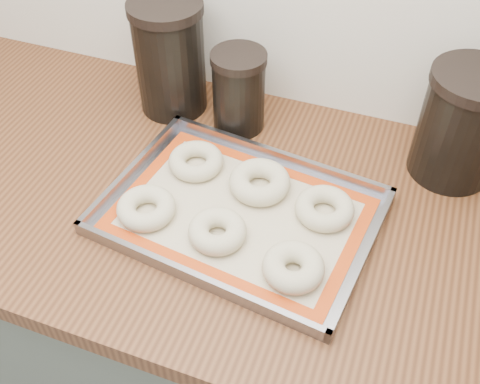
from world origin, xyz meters
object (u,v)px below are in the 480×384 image
at_px(canister_mid, 239,91).
at_px(bagel_back_right, 325,208).
at_px(bagel_front_mid, 217,231).
at_px(bagel_back_mid, 260,182).
at_px(bagel_front_left, 146,208).
at_px(baking_tray, 240,213).
at_px(canister_left, 170,57).
at_px(canister_right, 462,125).
at_px(bagel_front_right, 293,267).
at_px(bagel_back_left, 196,161).

bearing_deg(canister_mid, bagel_back_right, -39.65).
height_order(bagel_front_mid, canister_mid, canister_mid).
bearing_deg(bagel_back_mid, bagel_front_left, -142.35).
xyz_separation_m(baking_tray, bagel_front_mid, (-0.02, -0.06, 0.02)).
bearing_deg(bagel_back_mid, baking_tray, -99.93).
xyz_separation_m(canister_left, canister_right, (0.57, -0.01, -0.01)).
bearing_deg(canister_left, bagel_front_right, -43.36).
bearing_deg(canister_right, bagel_back_mid, -150.54).
bearing_deg(baking_tray, bagel_back_right, 19.58).
bearing_deg(canister_left, bagel_front_left, -73.58).
height_order(bagel_back_right, canister_right, canister_right).
relative_size(bagel_front_mid, bagel_back_mid, 0.88).
height_order(bagel_front_mid, bagel_back_left, bagel_front_mid).
bearing_deg(bagel_back_left, canister_mid, 79.32).
height_order(baking_tray, bagel_front_mid, bagel_front_mid).
bearing_deg(baking_tray, bagel_back_left, 144.82).
xyz_separation_m(bagel_front_left, bagel_back_left, (0.03, 0.14, -0.00)).
distance_m(bagel_front_mid, bagel_back_mid, 0.14).
bearing_deg(bagel_front_mid, baking_tray, 75.39).
bearing_deg(canister_left, canister_right, -0.57).
xyz_separation_m(baking_tray, bagel_back_mid, (0.01, 0.07, 0.02)).
distance_m(baking_tray, canister_left, 0.37).
distance_m(bagel_back_right, canister_mid, 0.30).
distance_m(baking_tray, canister_mid, 0.27).
bearing_deg(bagel_front_mid, bagel_front_left, 177.07).
xyz_separation_m(bagel_back_left, canister_right, (0.45, 0.16, 0.09)).
bearing_deg(bagel_back_left, bagel_front_mid, -55.23).
height_order(bagel_front_right, canister_mid, canister_mid).
bearing_deg(bagel_back_left, bagel_back_right, -7.74).
distance_m(bagel_back_mid, canister_mid, 0.21).
height_order(canister_mid, canister_right, canister_right).
bearing_deg(canister_mid, bagel_back_mid, -58.66).
xyz_separation_m(baking_tray, canister_left, (-0.24, 0.25, 0.11)).
xyz_separation_m(bagel_front_right, bagel_back_left, (-0.24, 0.18, -0.00)).
bearing_deg(bagel_front_mid, canister_right, 42.14).
bearing_deg(canister_right, bagel_back_right, -133.70).
height_order(bagel_front_left, canister_right, canister_right).
bearing_deg(baking_tray, bagel_back_mid, 80.07).
relative_size(bagel_back_mid, bagel_back_right, 1.08).
xyz_separation_m(bagel_front_left, canister_left, (-0.09, 0.31, 0.10)).
bearing_deg(canister_right, canister_mid, -178.55).
bearing_deg(bagel_front_mid, canister_mid, 103.69).
height_order(bagel_back_right, canister_left, canister_left).
height_order(bagel_front_mid, canister_left, canister_left).
bearing_deg(bagel_front_right, bagel_back_left, 143.99).
xyz_separation_m(bagel_front_right, canister_right, (0.21, 0.34, 0.08)).
relative_size(bagel_front_right, bagel_back_left, 0.96).
relative_size(bagel_front_mid, bagel_back_left, 0.95).
bearing_deg(bagel_back_right, bagel_back_left, 172.26).
height_order(bagel_back_mid, canister_mid, canister_mid).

